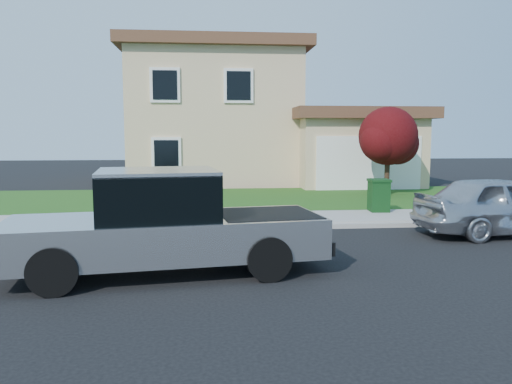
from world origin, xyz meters
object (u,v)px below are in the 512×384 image
Objects in this scene: woman at (213,204)px; sedan at (504,205)px; pickup_truck at (165,225)px; trash_bin at (379,195)px; ornamental_tree at (389,139)px.

woman is 7.18m from sedan.
pickup_truck is 3.63× the size of woman.
pickup_truck is 5.98× the size of trash_bin.
woman is at bearing 79.39° from sedan.
sedan reaches higher than trash_bin.
ornamental_tree reaches higher than sedan.
woman reaches higher than trash_bin.
pickup_truck reaches higher than trash_bin.
pickup_truck is 8.44m from sedan.
pickup_truck is at bearing 76.25° from woman.
woman is at bearing 68.30° from pickup_truck.
trash_bin is (5.03, 2.25, -0.12)m from woman.
trash_bin is (5.90, 5.73, -0.22)m from pickup_truck.
trash_bin is at bearing 36.43° from pickup_truck.
woman is 1.65× the size of trash_bin.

